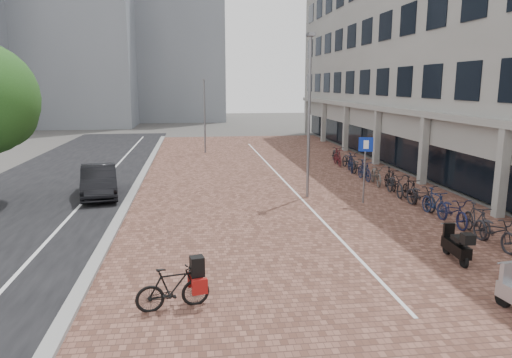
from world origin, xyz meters
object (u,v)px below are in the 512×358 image
Objects in this scene: car_dark at (99,181)px; scooter_mid at (456,244)px; hero_bike at (173,288)px; parking_sign at (365,159)px.

car_dark is 2.93× the size of scooter_mid.
car_dark is 11.86m from hero_bike.
car_dark is 2.48× the size of hero_bike.
parking_sign reaches higher than car_dark.
parking_sign is at bearing -24.22° from car_dark.
parking_sign is (-0.24, 6.64, 1.40)m from scooter_mid.
car_dark is 1.52× the size of parking_sign.
scooter_mid is (11.33, -9.42, -0.20)m from car_dark.
scooter_mid is 6.79m from parking_sign.
parking_sign is at bearing 96.17° from scooter_mid.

